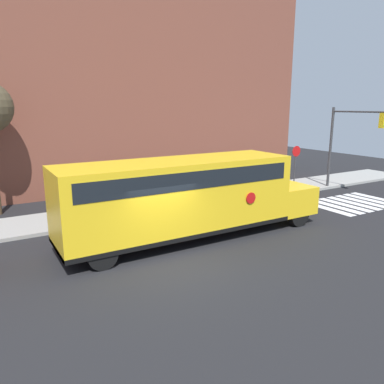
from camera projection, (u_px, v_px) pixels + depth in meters
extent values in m
plane|color=black|center=(171.00, 263.00, 12.51)|extent=(60.00, 60.00, 0.00)
cube|color=#9E9E99|center=(109.00, 214.00, 17.94)|extent=(44.00, 3.00, 0.15)
cube|color=brown|center=(67.00, 78.00, 21.90)|extent=(32.00, 4.00, 13.44)
cube|color=white|center=(327.00, 208.00, 19.15)|extent=(0.50, 3.20, 0.01)
cube|color=white|center=(336.00, 206.00, 19.50)|extent=(0.50, 3.20, 0.01)
cube|color=white|center=(345.00, 205.00, 19.84)|extent=(0.50, 3.20, 0.01)
cube|color=white|center=(353.00, 203.00, 20.19)|extent=(0.50, 3.20, 0.01)
cube|color=white|center=(361.00, 201.00, 20.54)|extent=(0.50, 3.20, 0.01)
cube|color=white|center=(369.00, 200.00, 20.88)|extent=(0.50, 3.20, 0.01)
cube|color=white|center=(377.00, 198.00, 21.23)|extent=(0.50, 3.20, 0.01)
cube|color=yellow|center=(178.00, 196.00, 14.20)|extent=(9.10, 2.50, 2.70)
cube|color=yellow|center=(283.00, 197.00, 17.08)|extent=(1.84, 2.50, 1.21)
cube|color=black|center=(178.00, 227.00, 14.49)|extent=(9.10, 2.54, 0.16)
cube|color=black|center=(178.00, 175.00, 14.02)|extent=(8.37, 2.53, 0.64)
cylinder|color=red|center=(251.00, 198.00, 14.39)|extent=(0.44, 0.02, 0.44)
cylinder|color=black|center=(265.00, 204.00, 18.07)|extent=(1.00, 0.30, 1.00)
cylinder|color=black|center=(299.00, 215.00, 16.25)|extent=(1.00, 0.30, 1.00)
cylinder|color=black|center=(84.00, 235.00, 13.74)|extent=(1.00, 0.30, 1.00)
cylinder|color=black|center=(102.00, 255.00, 11.93)|extent=(1.00, 0.30, 1.00)
cylinder|color=#38383A|center=(294.00, 172.00, 22.21)|extent=(0.07, 0.07, 2.56)
cylinder|color=red|center=(296.00, 151.00, 21.89)|extent=(0.62, 0.03, 0.62)
cylinder|color=#38383A|center=(330.00, 149.00, 23.31)|extent=(0.16, 0.16, 5.05)
cylinder|color=#38383A|center=(358.00, 112.00, 21.39)|extent=(0.10, 3.37, 0.10)
cube|color=yellow|center=(383.00, 121.00, 20.16)|extent=(0.28, 0.28, 0.80)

